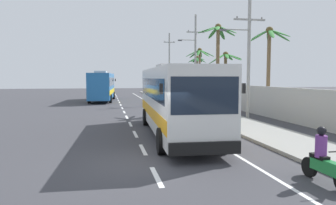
{
  "coord_description": "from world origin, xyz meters",
  "views": [
    {
      "loc": [
        -1.42,
        -10.92,
        2.98
      ],
      "look_at": [
        1.67,
        4.99,
        1.7
      ],
      "focal_mm": 33.53,
      "sensor_mm": 36.0,
      "label": 1
    }
  ],
  "objects": [
    {
      "name": "ground_plane",
      "position": [
        0.0,
        0.0,
        0.0
      ],
      "size": [
        160.0,
        160.0,
        0.0
      ],
      "primitive_type": "plane",
      "color": "#3A3A3F"
    },
    {
      "name": "sidewalk_kerb",
      "position": [
        6.8,
        10.0,
        0.07
      ],
      "size": [
        3.2,
        90.0,
        0.14
      ],
      "primitive_type": "cube",
      "color": "gray",
      "rests_on": "ground"
    },
    {
      "name": "lane_markings",
      "position": [
        2.08,
        14.86,
        0.0
      ],
      "size": [
        3.58,
        71.28,
        0.01
      ],
      "color": "white",
      "rests_on": "ground"
    },
    {
      "name": "boundary_wall",
      "position": [
        10.6,
        14.0,
        1.16
      ],
      "size": [
        0.24,
        60.0,
        2.33
      ],
      "primitive_type": "cube",
      "color": "#B2B2AD",
      "rests_on": "ground"
    },
    {
      "name": "coach_bus_foreground",
      "position": [
        2.04,
        5.01,
        1.94
      ],
      "size": [
        3.32,
        11.85,
        3.73
      ],
      "color": "silver",
      "rests_on": "ground"
    },
    {
      "name": "coach_bus_far_lane",
      "position": [
        -2.06,
        29.97,
        1.98
      ],
      "size": [
        3.52,
        11.02,
        3.81
      ],
      "color": "#2366A8",
      "rests_on": "ground"
    },
    {
      "name": "motorcycle_beside_bus",
      "position": [
        4.53,
        -3.26,
        0.65
      ],
      "size": [
        0.56,
        1.96,
        1.61
      ],
      "color": "black",
      "rests_on": "ground"
    },
    {
      "name": "motorcycle_trailing",
      "position": [
        3.82,
        13.24,
        0.65
      ],
      "size": [
        0.56,
        1.96,
        1.59
      ],
      "color": "black",
      "rests_on": "ground"
    },
    {
      "name": "pedestrian_near_kerb",
      "position": [
        6.61,
        12.34,
        1.0
      ],
      "size": [
        0.36,
        0.36,
        1.65
      ],
      "rotation": [
        0.0,
        0.0,
        3.14
      ],
      "color": "red",
      "rests_on": "sidewalk_kerb"
    },
    {
      "name": "pedestrian_midwalk",
      "position": [
        7.45,
        10.76,
        0.94
      ],
      "size": [
        0.36,
        0.36,
        1.54
      ],
      "rotation": [
        0.0,
        0.0,
        5.4
      ],
      "color": "#2D7A47",
      "rests_on": "sidewalk_kerb"
    },
    {
      "name": "pedestrian_far_walk",
      "position": [
        7.46,
        16.92,
        1.06
      ],
      "size": [
        0.36,
        0.36,
        1.75
      ],
      "rotation": [
        0.0,
        0.0,
        5.9
      ],
      "color": "gold",
      "rests_on": "sidewalk_kerb"
    },
    {
      "name": "utility_pole_mid",
      "position": [
        8.52,
        10.25,
        4.71
      ],
      "size": [
        3.38,
        0.24,
        8.87
      ],
      "color": "#9E9E99",
      "rests_on": "ground"
    },
    {
      "name": "utility_pole_far",
      "position": [
        8.55,
        24.21,
        5.34
      ],
      "size": [
        3.11,
        0.24,
        10.17
      ],
      "color": "#9E9E99",
      "rests_on": "ground"
    },
    {
      "name": "utility_pole_distant",
      "position": [
        8.33,
        38.17,
        5.18
      ],
      "size": [
        1.82,
        0.24,
        10.02
      ],
      "color": "#9E9E99",
      "rests_on": "ground"
    },
    {
      "name": "palm_nearest",
      "position": [
        10.05,
        27.3,
        4.94
      ],
      "size": [
        3.72,
        3.57,
        6.72
      ],
      "color": "brown",
      "rests_on": "ground"
    },
    {
      "name": "palm_second",
      "position": [
        10.8,
        11.37,
        4.96
      ],
      "size": [
        3.26,
        3.31,
        6.87
      ],
      "color": "brown",
      "rests_on": "ground"
    },
    {
      "name": "palm_third",
      "position": [
        8.06,
        15.22,
        5.47
      ],
      "size": [
        3.45,
        3.49,
        7.65
      ],
      "color": "brown",
      "rests_on": "ground"
    },
    {
      "name": "palm_fourth",
      "position": [
        10.89,
        31.27,
        4.46
      ],
      "size": [
        2.52,
        2.65,
        6.04
      ],
      "color": "brown",
      "rests_on": "ground"
    },
    {
      "name": "palm_farthest",
      "position": [
        10.38,
        19.29,
        4.14
      ],
      "size": [
        3.61,
        3.7,
        5.63
      ],
      "color": "brown",
      "rests_on": "ground"
    }
  ]
}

